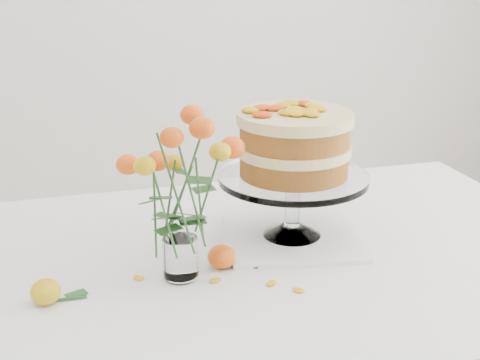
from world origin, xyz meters
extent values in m
cube|color=tan|center=(0.00, 0.00, 0.73)|extent=(1.40, 0.90, 0.04)
cylinder|color=tan|center=(0.62, 0.37, 0.35)|extent=(0.06, 0.06, 0.71)
cube|color=white|center=(0.00, 0.00, 0.75)|extent=(1.42, 0.92, 0.01)
cube|color=white|center=(0.00, 0.46, 0.65)|extent=(1.42, 0.01, 0.20)
cube|color=white|center=(0.09, 0.05, 0.76)|extent=(0.33, 0.33, 0.01)
cylinder|color=white|center=(0.09, 0.05, 0.84)|extent=(0.03, 0.03, 0.10)
cylinder|color=white|center=(0.09, 0.05, 0.90)|extent=(0.32, 0.32, 0.01)
cylinder|color=olive|center=(0.09, 0.05, 0.93)|extent=(0.29, 0.29, 0.05)
cylinder|color=#FFE5A4|center=(0.09, 0.05, 0.96)|extent=(0.30, 0.30, 0.02)
cylinder|color=olive|center=(0.09, 0.05, 1.00)|extent=(0.29, 0.29, 0.05)
cylinder|color=#FFE5A4|center=(0.09, 0.05, 1.03)|extent=(0.30, 0.30, 0.02)
cylinder|color=white|center=(-0.18, -0.07, 0.76)|extent=(0.05, 0.05, 0.01)
cylinder|color=white|center=(-0.18, -0.07, 0.80)|extent=(0.07, 0.07, 0.08)
ellipsoid|color=yellow|center=(-0.43, -0.10, 0.78)|extent=(0.05, 0.05, 0.05)
cylinder|color=#255120|center=(-0.39, -0.10, 0.76)|extent=(0.07, 0.01, 0.01)
ellipsoid|color=red|center=(-0.09, -0.05, 0.78)|extent=(0.06, 0.06, 0.05)
cylinder|color=#255120|center=(-0.06, -0.06, 0.76)|extent=(0.06, 0.03, 0.01)
ellipsoid|color=#E8B10E|center=(-0.12, -0.10, 0.76)|extent=(0.03, 0.02, 0.00)
ellipsoid|color=#E8B10E|center=(-0.02, -0.14, 0.76)|extent=(0.03, 0.02, 0.00)
ellipsoid|color=#E8B10E|center=(0.02, -0.18, 0.76)|extent=(0.03, 0.02, 0.00)
ellipsoid|color=#E8B10E|center=(-0.26, -0.05, 0.76)|extent=(0.03, 0.02, 0.00)
camera|label=1|loc=(-0.39, -1.22, 1.36)|focal=50.00mm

